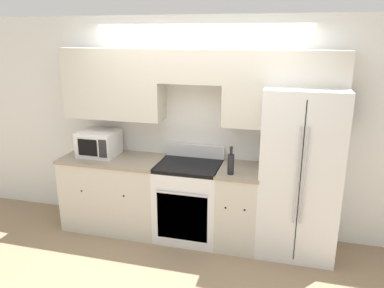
{
  "coord_description": "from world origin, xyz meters",
  "views": [
    {
      "loc": [
        1.06,
        -3.65,
        2.39
      ],
      "look_at": [
        -0.0,
        0.31,
        1.18
      ],
      "focal_mm": 35.0,
      "sensor_mm": 36.0,
      "label": 1
    }
  ],
  "objects_px": {
    "oven_range": "(189,200)",
    "refrigerator": "(299,172)",
    "microwave": "(99,143)",
    "bottle": "(231,163)"
  },
  "relations": [
    {
      "from": "oven_range",
      "to": "microwave",
      "type": "relative_size",
      "value": 2.41
    },
    {
      "from": "oven_range",
      "to": "microwave",
      "type": "height_order",
      "value": "microwave"
    },
    {
      "from": "oven_range",
      "to": "refrigerator",
      "type": "distance_m",
      "value": 1.33
    },
    {
      "from": "refrigerator",
      "to": "oven_range",
      "type": "bearing_deg",
      "value": -177.13
    },
    {
      "from": "refrigerator",
      "to": "microwave",
      "type": "xyz_separation_m",
      "value": [
        -2.42,
        -0.01,
        0.15
      ]
    },
    {
      "from": "microwave",
      "to": "bottle",
      "type": "height_order",
      "value": "bottle"
    },
    {
      "from": "oven_range",
      "to": "bottle",
      "type": "bearing_deg",
      "value": -19.88
    },
    {
      "from": "oven_range",
      "to": "microwave",
      "type": "bearing_deg",
      "value": 177.62
    },
    {
      "from": "oven_range",
      "to": "bottle",
      "type": "xyz_separation_m",
      "value": [
        0.52,
        -0.19,
        0.58
      ]
    },
    {
      "from": "oven_range",
      "to": "refrigerator",
      "type": "bearing_deg",
      "value": 2.87
    }
  ]
}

